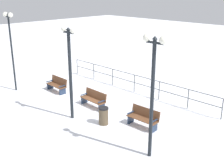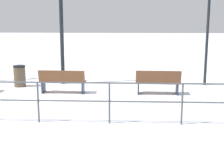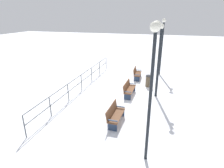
{
  "view_description": "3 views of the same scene",
  "coord_description": "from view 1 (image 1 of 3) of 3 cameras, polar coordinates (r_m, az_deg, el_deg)",
  "views": [
    {
      "loc": [
        9.73,
        11.14,
        6.24
      ],
      "look_at": [
        -1.04,
        0.36,
        1.15
      ],
      "focal_mm": 46.31,
      "sensor_mm": 36.0,
      "label": 1
    },
    {
      "loc": [
        -11.97,
        -2.38,
        2.87
      ],
      "look_at": [
        -1.99,
        -1.91,
        0.78
      ],
      "focal_mm": 54.0,
      "sensor_mm": 36.0,
      "label": 2
    },
    {
      "loc": [
        2.07,
        -11.18,
        5.05
      ],
      "look_at": [
        -0.78,
        -1.24,
        1.15
      ],
      "focal_mm": 29.81,
      "sensor_mm": 36.0,
      "label": 3
    }
  ],
  "objects": [
    {
      "name": "waterfront_railing",
      "position": [
        18.06,
        4.43,
        0.72
      ],
      "size": [
        0.05,
        11.49,
        1.12
      ],
      "color": "#4C5156",
      "rests_on": "ground"
    },
    {
      "name": "bench_nearest",
      "position": [
        18.49,
        -10.78,
        -0.08
      ],
      "size": [
        0.6,
        1.62,
        0.9
      ],
      "rotation": [
        0.0,
        0.0,
        -0.02
      ],
      "color": "brown",
      "rests_on": "ground"
    },
    {
      "name": "lamppost_near",
      "position": [
        18.7,
        -19.47,
        9.15
      ],
      "size": [
        0.29,
        0.94,
        4.88
      ],
      "color": "black",
      "rests_on": "ground"
    },
    {
      "name": "lamppost_far",
      "position": [
        10.39,
        8.1,
        1.19
      ],
      "size": [
        0.29,
        0.99,
        4.72
      ],
      "color": "black",
      "rests_on": "ground"
    },
    {
      "name": "bench_third",
      "position": [
        13.67,
        6.21,
        -6.62
      ],
      "size": [
        0.63,
        1.59,
        0.91
      ],
      "rotation": [
        0.0,
        0.0,
        0.05
      ],
      "color": "brown",
      "rests_on": "ground"
    },
    {
      "name": "ground_plane",
      "position": [
        16.06,
        -3.55,
        -4.43
      ],
      "size": [
        80.0,
        80.0,
        0.0
      ],
      "primitive_type": "plane",
      "color": "white",
      "rests_on": "ground"
    },
    {
      "name": "lamppost_middle",
      "position": [
        13.87,
        -8.33,
        4.09
      ],
      "size": [
        0.25,
        0.97,
        4.53
      ],
      "color": "black",
      "rests_on": "ground"
    },
    {
      "name": "trash_bin",
      "position": [
        13.87,
        -1.69,
        -6.3
      ],
      "size": [
        0.48,
        0.48,
        0.85
      ],
      "color": "brown",
      "rests_on": "ground"
    },
    {
      "name": "bench_second",
      "position": [
        15.87,
        -3.62,
        -2.92
      ],
      "size": [
        0.58,
        1.7,
        0.88
      ],
      "rotation": [
        0.0,
        0.0,
        -0.03
      ],
      "color": "brown",
      "rests_on": "ground"
    }
  ]
}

